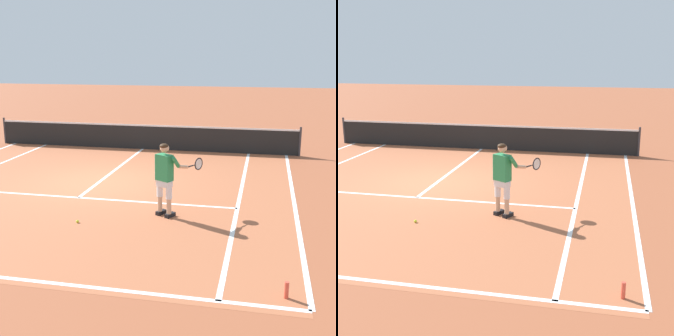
# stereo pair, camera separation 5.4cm
# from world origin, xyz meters

# --- Properties ---
(ground_plane) EXTENTS (80.00, 80.00, 0.00)m
(ground_plane) POSITION_xyz_m (0.00, 0.00, 0.00)
(ground_plane) COLOR #9E5133
(court_inner_surface) EXTENTS (10.98, 11.20, 0.00)m
(court_inner_surface) POSITION_xyz_m (0.00, -0.54, 0.00)
(court_inner_surface) COLOR #B2603D
(court_inner_surface) RESTS_ON ground
(line_service) EXTENTS (8.23, 0.10, 0.01)m
(line_service) POSITION_xyz_m (0.00, -1.54, 0.00)
(line_service) COLOR white
(line_service) RESTS_ON ground
(line_centre_service) EXTENTS (0.10, 6.40, 0.01)m
(line_centre_service) POSITION_xyz_m (0.00, 1.66, 0.00)
(line_centre_service) COLOR white
(line_centre_service) RESTS_ON ground
(line_singles_right) EXTENTS (0.10, 10.80, 0.01)m
(line_singles_right) POSITION_xyz_m (4.12, -0.54, 0.00)
(line_singles_right) COLOR white
(line_singles_right) RESTS_ON ground
(line_doubles_right) EXTENTS (0.10, 10.80, 0.01)m
(line_doubles_right) POSITION_xyz_m (5.49, -0.54, 0.00)
(line_doubles_right) COLOR white
(line_doubles_right) RESTS_ON ground
(tennis_net) EXTENTS (11.96, 0.08, 1.07)m
(tennis_net) POSITION_xyz_m (0.00, 4.86, 0.50)
(tennis_net) COLOR #333338
(tennis_net) RESTS_ON ground
(tennis_player) EXTENTS (1.03, 0.91, 1.71)m
(tennis_player) POSITION_xyz_m (2.51, -2.41, 0.99)
(tennis_player) COLOR black
(tennis_player) RESTS_ON ground
(tennis_ball_near_feet) EXTENTS (0.07, 0.07, 0.07)m
(tennis_ball_near_feet) POSITION_xyz_m (0.70, -3.26, 0.03)
(tennis_ball_near_feet) COLOR #CCE02D
(tennis_ball_near_feet) RESTS_ON ground
(water_bottle) EXTENTS (0.07, 0.07, 0.27)m
(water_bottle) POSITION_xyz_m (5.13, -5.63, 0.14)
(water_bottle) COLOR #E04C38
(water_bottle) RESTS_ON ground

